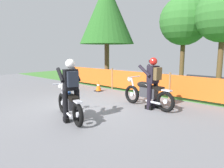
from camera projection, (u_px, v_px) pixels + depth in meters
ground at (86, 107)px, 7.10m from camera, size 24.00×24.00×0.02m
grass_verge at (171, 84)px, 11.79m from camera, size 24.00×6.56×0.01m
barrier_fence at (138, 81)px, 9.29m from camera, size 9.29×0.08×1.05m
tree_leftmost at (107, 13)px, 12.11m from camera, size 3.21×3.21×5.87m
tree_near_left at (184, 21)px, 12.82m from camera, size 3.01×3.01×5.23m
tree_near_right at (224, 15)px, 10.73m from camera, size 2.85×2.85×5.17m
motorcycle_lead at (147, 93)px, 7.01m from camera, size 2.11×0.67×1.00m
motorcycle_trailing at (69, 103)px, 5.81m from camera, size 1.92×0.85×0.94m
rider_lead at (153, 80)px, 6.76m from camera, size 0.72×0.60×1.69m
rider_trailing at (71, 87)px, 5.54m from camera, size 0.77×0.67×1.69m
traffic_cone at (98, 86)px, 9.81m from camera, size 0.32×0.32×0.53m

